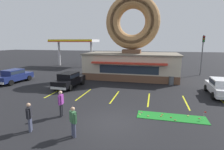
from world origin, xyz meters
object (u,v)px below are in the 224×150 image
(pedestrian_hooded_kid, at_px, (61,102))
(traffic_light_pole, at_px, (203,50))
(car_navy, at_px, (14,75))
(car_black, at_px, (69,79))
(golf_ball, at_px, (159,117))
(trash_bin, at_px, (171,81))
(putting_flag_pin, at_px, (205,113))
(car_white, at_px, (221,87))
(pedestrian_leather_jacket_man, at_px, (29,116))
(pedestrian_blue_sweater_man, at_px, (73,120))

(pedestrian_hooded_kid, xyz_separation_m, traffic_light_pole, (12.51, 17.96, 2.72))
(car_navy, bearing_deg, car_black, -2.92)
(golf_ball, xyz_separation_m, car_black, (-9.39, 5.75, 0.82))
(golf_ball, xyz_separation_m, pedestrian_hooded_kid, (-6.32, -1.34, 0.94))
(trash_bin, bearing_deg, car_navy, -169.77)
(putting_flag_pin, distance_m, pedestrian_hooded_kid, 9.26)
(car_navy, relative_size, traffic_light_pole, 0.81)
(car_white, height_order, pedestrian_leather_jacket_man, pedestrian_leather_jacket_man)
(car_white, relative_size, car_black, 1.00)
(putting_flag_pin, distance_m, car_white, 6.46)
(car_black, bearing_deg, golf_ball, -31.47)
(car_navy, xyz_separation_m, pedestrian_hooded_kid, (10.57, -7.47, 0.12))
(pedestrian_leather_jacket_man, bearing_deg, car_navy, 135.72)
(golf_ball, distance_m, trash_bin, 9.58)
(pedestrian_leather_jacket_man, distance_m, trash_bin, 15.52)
(golf_ball, xyz_separation_m, putting_flag_pin, (2.77, 0.34, 0.39))
(car_navy, bearing_deg, trash_bin, 10.23)
(pedestrian_blue_sweater_man, bearing_deg, pedestrian_hooded_kid, 132.01)
(pedestrian_leather_jacket_man, bearing_deg, car_black, 104.50)
(pedestrian_hooded_kid, xyz_separation_m, pedestrian_leather_jacket_man, (-0.67, -2.18, -0.08))
(car_white, height_order, pedestrian_hooded_kid, pedestrian_hooded_kid)
(pedestrian_blue_sweater_man, bearing_deg, golf_ball, 38.11)
(golf_ball, relative_size, pedestrian_hooded_kid, 0.02)
(car_black, height_order, pedestrian_hooded_kid, pedestrian_hooded_kid)
(putting_flag_pin, bearing_deg, pedestrian_blue_sweater_man, -152.14)
(car_white, bearing_deg, pedestrian_leather_jacket_man, -142.21)
(car_black, xyz_separation_m, trash_bin, (10.90, 3.70, -0.37))
(pedestrian_blue_sweater_man, relative_size, pedestrian_leather_jacket_man, 0.99)
(trash_bin, bearing_deg, traffic_light_pole, 56.85)
(pedestrian_blue_sweater_man, bearing_deg, car_navy, 142.45)
(car_navy, distance_m, pedestrian_leather_jacket_man, 13.82)
(car_black, xyz_separation_m, traffic_light_pole, (15.58, 10.87, 2.84))
(car_white, relative_size, traffic_light_pole, 0.80)
(putting_flag_pin, relative_size, car_navy, 0.12)
(car_black, bearing_deg, putting_flag_pin, -23.99)
(trash_bin, bearing_deg, car_white, -39.37)
(putting_flag_pin, bearing_deg, traffic_light_pole, 78.16)
(car_white, relative_size, trash_bin, 4.74)
(pedestrian_blue_sweater_man, xyz_separation_m, pedestrian_leather_jacket_man, (-2.58, -0.06, 0.01))
(golf_ball, relative_size, car_navy, 0.01)
(car_navy, height_order, pedestrian_hooded_kid, pedestrian_hooded_kid)
(car_navy, relative_size, car_black, 1.01)
(traffic_light_pole, bearing_deg, car_navy, -155.56)
(car_navy, height_order, pedestrian_leather_jacket_man, pedestrian_leather_jacket_man)
(car_white, xyz_separation_m, trash_bin, (-4.00, 3.28, -0.37))
(pedestrian_hooded_kid, bearing_deg, trash_bin, 54.04)
(golf_ball, distance_m, car_navy, 17.99)
(trash_bin, xyz_separation_m, traffic_light_pole, (4.68, 7.17, 3.21))
(golf_ball, relative_size, putting_flag_pin, 0.08)
(putting_flag_pin, height_order, car_navy, car_navy)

